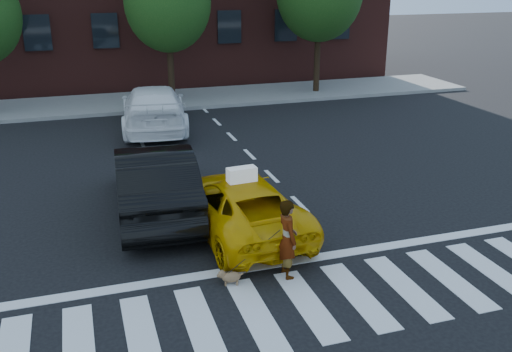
% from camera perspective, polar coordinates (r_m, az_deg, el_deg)
% --- Properties ---
extents(ground, '(120.00, 120.00, 0.00)m').
position_cam_1_polar(ground, '(10.62, 5.26, -12.68)').
color(ground, black).
rests_on(ground, ground).
extents(crosswalk, '(13.00, 2.40, 0.01)m').
position_cam_1_polar(crosswalk, '(10.62, 5.26, -12.66)').
color(crosswalk, silver).
rests_on(crosswalk, ground).
extents(stop_line, '(12.00, 0.30, 0.01)m').
position_cam_1_polar(stop_line, '(11.90, 2.25, -8.73)').
color(stop_line, silver).
rests_on(stop_line, ground).
extents(sidewalk_far, '(30.00, 4.00, 0.15)m').
position_cam_1_polar(sidewalk_far, '(26.54, -9.60, 7.46)').
color(sidewalk_far, slate).
rests_on(sidewalk_far, ground).
extents(taxi, '(2.51, 4.79, 1.29)m').
position_cam_1_polar(taxi, '(13.06, -1.65, -2.88)').
color(taxi, '#DA9F04').
rests_on(taxi, ground).
extents(black_sedan, '(2.12, 5.31, 1.72)m').
position_cam_1_polar(black_sedan, '(14.17, -10.11, -0.39)').
color(black_sedan, black).
rests_on(black_sedan, ground).
extents(white_suv, '(2.96, 5.93, 1.66)m').
position_cam_1_polar(white_suv, '(21.78, -10.19, 6.72)').
color(white_suv, white).
rests_on(white_suv, ground).
extents(woman, '(0.39, 0.59, 1.61)m').
position_cam_1_polar(woman, '(11.11, 3.16, -6.28)').
color(woman, '#999999').
rests_on(woman, ground).
extents(dog, '(0.51, 0.31, 0.29)m').
position_cam_1_polar(dog, '(11.10, -2.68, -10.02)').
color(dog, brown).
rests_on(dog, ground).
extents(taxi_sign, '(0.67, 0.33, 0.32)m').
position_cam_1_polar(taxi_sign, '(12.59, -1.43, 0.15)').
color(taxi_sign, white).
rests_on(taxi_sign, taxi).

